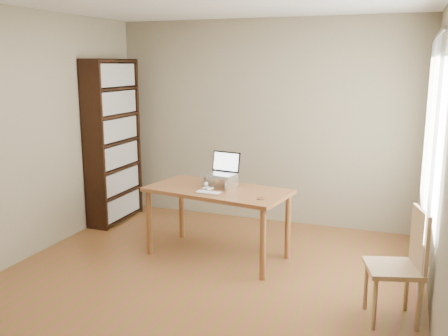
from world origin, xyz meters
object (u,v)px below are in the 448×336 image
Objects in this scene: laptop at (222,169)px; cat at (219,181)px; chair at (403,263)px; bookshelf at (113,142)px; keyboard at (208,193)px; desk at (218,197)px.

laptop is 0.75× the size of cat.
chair is at bearing -4.42° from cat.
bookshelf is 1.83m from cat.
keyboard is 0.33m from cat.
desk is 4.41× the size of laptop.
laptop is 0.13m from cat.
chair is (1.88, -0.80, -0.16)m from desk.
bookshelf is 5.86× the size of laptop.
laptop reaches higher than keyboard.
bookshelf is 1.83m from laptop.
bookshelf is 1.92m from desk.
cat is at bearing 91.99° from keyboard.
desk is at bearing 86.51° from keyboard.
laptop reaches higher than chair.
keyboard reaches higher than desk.
bookshelf is at bearing 170.36° from laptop.
keyboard is at bearing -29.11° from bookshelf.
chair is (1.88, -0.93, -0.44)m from laptop.
chair reaches higher than keyboard.
desk is 0.24m from keyboard.
keyboard is 2.00m from chair.
laptop is at bearing 137.66° from chair.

